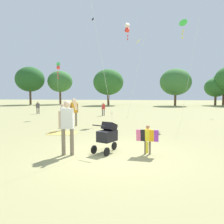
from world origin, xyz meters
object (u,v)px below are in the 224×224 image
at_px(person_adult_flyer, 67,122).
at_px(kite_green_novelty, 58,66).
at_px(person_red_shirt, 62,115).
at_px(person_kid_running, 74,110).
at_px(person_sitting_far, 38,107).
at_px(stroller, 107,134).
at_px(kite_blue_high, 127,29).
at_px(person_back_turned, 103,108).
at_px(child_with_butterfly_kite, 148,137).
at_px(kite_orange_delta, 183,24).
at_px(picnic_blanket, 63,133).

xyz_separation_m(person_adult_flyer, kite_green_novelty, (-4.33, 10.76, 3.07)).
bearing_deg(person_red_shirt, person_kid_running, 86.78).
relative_size(person_red_shirt, person_sitting_far, 1.22).
xyz_separation_m(stroller, kite_blue_high, (0.06, 9.16, 5.97)).
bearing_deg(person_red_shirt, person_sitting_far, 122.14).
bearing_deg(person_back_turned, stroller, -79.71).
xyz_separation_m(stroller, kite_green_novelty, (-5.54, 10.26, 3.52)).
bearing_deg(person_kid_running, kite_green_novelty, 120.41).
bearing_deg(person_red_shirt, kite_green_novelty, 112.05).
xyz_separation_m(child_with_butterfly_kite, kite_green_novelty, (-6.86, 10.36, 3.55)).
distance_m(person_adult_flyer, kite_orange_delta, 11.37).
height_order(kite_green_novelty, person_back_turned, kite_green_novelty).
bearing_deg(kite_green_novelty, person_kid_running, -59.59).
height_order(child_with_butterfly_kite, kite_green_novelty, kite_green_novelty).
height_order(person_sitting_far, person_kid_running, person_kid_running).
distance_m(child_with_butterfly_kite, person_adult_flyer, 2.61).
distance_m(kite_blue_high, person_kid_running, 7.18).
distance_m(kite_green_novelty, person_red_shirt, 7.48).
height_order(kite_orange_delta, person_kid_running, kite_orange_delta).
distance_m(stroller, person_kid_running, 6.49).
relative_size(child_with_butterfly_kite, stroller, 0.87).
bearing_deg(kite_blue_high, child_with_butterfly_kite, -82.22).
bearing_deg(person_sitting_far, kite_orange_delta, -21.45).
xyz_separation_m(person_sitting_far, person_kid_running, (5.80, -7.31, 0.28)).
bearing_deg(person_sitting_far, kite_blue_high, -24.19).
relative_size(person_red_shirt, picnic_blanket, 1.06).
distance_m(person_adult_flyer, stroller, 1.38).
bearing_deg(picnic_blanket, child_with_butterfly_kite, -39.88).
xyz_separation_m(person_adult_flyer, person_back_turned, (-1.02, 12.77, -0.36)).
bearing_deg(person_adult_flyer, kite_green_novelty, 111.93).
distance_m(stroller, kite_orange_delta, 10.74).
xyz_separation_m(kite_orange_delta, person_back_turned, (-5.98, 4.08, -5.74)).
distance_m(stroller, person_red_shirt, 5.03).
bearing_deg(picnic_blanket, kite_green_novelty, 111.81).
xyz_separation_m(person_kid_running, person_back_turned, (0.69, 6.48, -0.28)).
relative_size(person_adult_flyer, kite_green_novelty, 0.41).
xyz_separation_m(person_adult_flyer, person_red_shirt, (-1.81, 4.52, -0.20)).
distance_m(kite_green_novelty, kite_blue_high, 6.21).
height_order(kite_green_novelty, person_sitting_far, kite_green_novelty).
bearing_deg(child_with_butterfly_kite, kite_orange_delta, 73.65).
xyz_separation_m(kite_blue_high, person_red_shirt, (-3.07, -5.13, -5.72)).
height_order(kite_orange_delta, picnic_blanket, kite_orange_delta).
distance_m(person_adult_flyer, person_red_shirt, 4.87).
bearing_deg(picnic_blanket, kite_orange_delta, 36.91).
relative_size(kite_orange_delta, person_kid_running, 4.06).
relative_size(kite_orange_delta, person_red_shirt, 4.67).
distance_m(kite_orange_delta, kite_green_novelty, 9.80).
bearing_deg(person_kid_running, person_adult_flyer, -74.82).
xyz_separation_m(child_with_butterfly_kite, person_sitting_far, (-10.04, 13.20, 0.12)).
bearing_deg(picnic_blanket, person_kid_running, 93.65).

